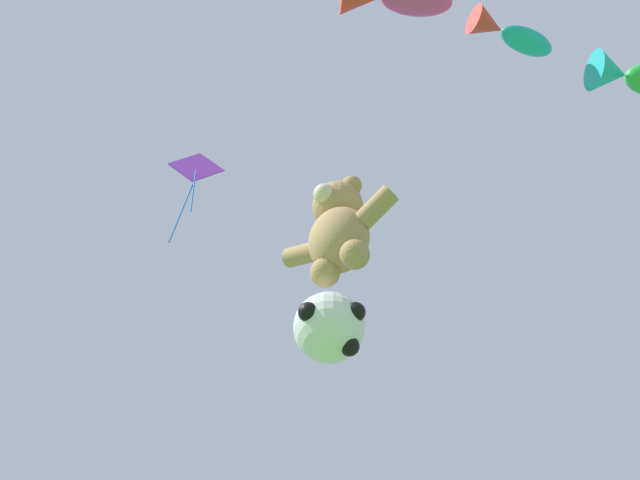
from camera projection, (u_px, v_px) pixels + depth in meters
name	position (u px, v px, depth m)	size (l,w,h in m)	color
teddy_bear_kite	(338.00, 229.00, 11.79)	(2.30, 1.01, 2.34)	tan
soccer_ball_kite	(330.00, 327.00, 10.63)	(1.19, 1.18, 1.09)	white
fish_kite_teal	(507.00, 33.00, 12.39)	(1.19, 1.61, 0.55)	#19ADB2
fish_kite_emerald	(632.00, 76.00, 11.98)	(1.53, 1.61, 0.72)	green
diamond_kite	(195.00, 173.00, 14.55)	(0.82, 0.88, 3.07)	purple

